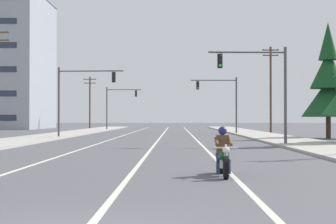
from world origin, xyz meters
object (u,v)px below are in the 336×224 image
traffic_signal_mid_right (223,96)px  utility_pole_left_far (90,101)px  utility_pole_right_far (271,87)px  motorcycle_with_rider (223,156)px  traffic_signal_mid_left (117,102)px  traffic_signal_near_left (78,90)px  traffic_signal_near_right (263,80)px  conifer_tree_right_verge_far (328,85)px

traffic_signal_mid_right → utility_pole_left_far: utility_pole_left_far is taller
utility_pole_right_far → motorcycle_with_rider: bearing=-102.0°
traffic_signal_mid_left → utility_pole_left_far: size_ratio=0.70×
utility_pole_left_far → utility_pole_right_far: bearing=-43.5°
traffic_signal_near_left → utility_pole_left_far: (-6.02, 43.02, 0.60)m
traffic_signal_mid_left → traffic_signal_mid_right: bearing=-53.2°
traffic_signal_near_right → traffic_signal_near_left: (-14.02, 12.72, 0.05)m
traffic_signal_mid_right → traffic_signal_mid_left: size_ratio=1.00×
utility_pole_right_far → conifer_tree_right_verge_far: bearing=-85.7°
motorcycle_with_rider → traffic_signal_mid_right: size_ratio=0.35×
traffic_signal_near_right → traffic_signal_near_left: same height
traffic_signal_mid_right → traffic_signal_mid_left: (-13.60, 18.21, -0.00)m
utility_pole_right_far → utility_pole_left_far: size_ratio=1.19×
motorcycle_with_rider → traffic_signal_mid_left: (-9.81, 59.35, 3.52)m
traffic_signal_near_right → conifer_tree_right_verge_far: size_ratio=0.62×
motorcycle_with_rider → utility_pole_right_far: bearing=78.0°
traffic_signal_mid_right → conifer_tree_right_verge_far: bearing=-56.7°
motorcycle_with_rider → traffic_signal_near_right: (4.10, 17.30, 3.52)m
motorcycle_with_rider → utility_pole_left_far: (-15.94, 73.03, 4.17)m
traffic_signal_mid_left → conifer_tree_right_verge_far: (21.45, -30.17, 0.45)m
conifer_tree_right_verge_far → motorcycle_with_rider: bearing=-111.8°
traffic_signal_mid_right → motorcycle_with_rider: bearing=-95.3°
traffic_signal_near_right → utility_pole_right_far: utility_pole_right_far is taller
traffic_signal_near_right → traffic_signal_mid_right: bearing=90.7°
utility_pole_right_far → conifer_tree_right_verge_far: (1.42, -19.01, -1.03)m
traffic_signal_near_right → utility_pole_right_far: bearing=78.8°
motorcycle_with_rider → utility_pole_right_far: utility_pole_right_far is taller
traffic_signal_near_right → traffic_signal_mid_left: (-13.90, 42.06, 0.01)m
utility_pole_left_far → conifer_tree_right_verge_far: size_ratio=0.89×
traffic_signal_near_right → conifer_tree_right_verge_far: (7.55, 11.88, 0.45)m
traffic_signal_near_left → traffic_signal_mid_right: bearing=39.1°
traffic_signal_near_left → traffic_signal_mid_right: 17.67m
motorcycle_with_rider → traffic_signal_near_right: size_ratio=0.35×
utility_pole_left_far → conifer_tree_right_verge_far: bearing=-57.8°
traffic_signal_near_left → conifer_tree_right_verge_far: size_ratio=0.62×
traffic_signal_near_right → utility_pole_right_far: 31.53m
traffic_signal_near_right → traffic_signal_near_left: size_ratio=1.00×
traffic_signal_near_right → traffic_signal_near_left: 18.93m
traffic_signal_mid_right → traffic_signal_mid_left: same height
traffic_signal_mid_right → utility_pole_left_far: 37.50m
traffic_signal_mid_right → conifer_tree_right_verge_far: conifer_tree_right_verge_far is taller
traffic_signal_mid_right → conifer_tree_right_verge_far: (7.85, -11.97, 0.45)m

